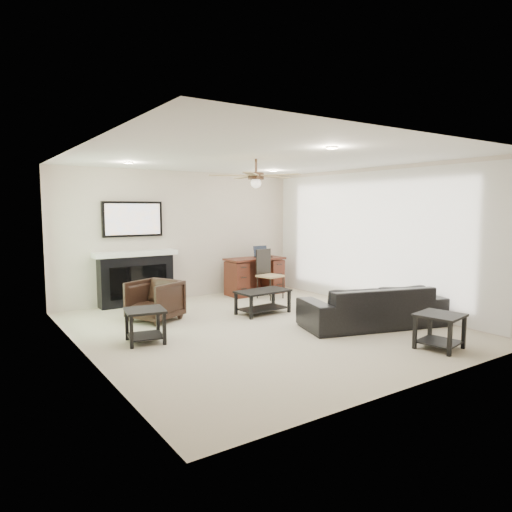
{
  "coord_description": "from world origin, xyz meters",
  "views": [
    {
      "loc": [
        -3.78,
        -5.53,
        1.78
      ],
      "look_at": [
        0.19,
        0.38,
        1.03
      ],
      "focal_mm": 32.0,
      "sensor_mm": 36.0,
      "label": 1
    }
  ],
  "objects_px": {
    "sofa": "(372,306)",
    "coffee_table": "(263,302)",
    "desk": "(255,276)",
    "armchair": "(155,301)",
    "fireplace_unit": "(136,253)"
  },
  "relations": [
    {
      "from": "armchair",
      "to": "desk",
      "type": "distance_m",
      "value": 2.75
    },
    {
      "from": "fireplace_unit",
      "to": "armchair",
      "type": "bearing_deg",
      "value": -97.26
    },
    {
      "from": "coffee_table",
      "to": "desk",
      "type": "relative_size",
      "value": 0.74
    },
    {
      "from": "sofa",
      "to": "coffee_table",
      "type": "bearing_deg",
      "value": -44.13
    },
    {
      "from": "desk",
      "to": "coffee_table",
      "type": "bearing_deg",
      "value": -119.33
    },
    {
      "from": "armchair",
      "to": "fireplace_unit",
      "type": "bearing_deg",
      "value": 147.0
    },
    {
      "from": "sofa",
      "to": "armchair",
      "type": "relative_size",
      "value": 3.01
    },
    {
      "from": "sofa",
      "to": "desk",
      "type": "relative_size",
      "value": 1.76
    },
    {
      "from": "coffee_table",
      "to": "desk",
      "type": "bearing_deg",
      "value": 56.37
    },
    {
      "from": "armchair",
      "to": "coffee_table",
      "type": "height_order",
      "value": "armchair"
    },
    {
      "from": "fireplace_unit",
      "to": "desk",
      "type": "height_order",
      "value": "fireplace_unit"
    },
    {
      "from": "armchair",
      "to": "coffee_table",
      "type": "xyz_separation_m",
      "value": [
        1.7,
        -0.55,
        -0.12
      ]
    },
    {
      "from": "sofa",
      "to": "fireplace_unit",
      "type": "height_order",
      "value": "fireplace_unit"
    },
    {
      "from": "coffee_table",
      "to": "desk",
      "type": "height_order",
      "value": "desk"
    },
    {
      "from": "sofa",
      "to": "coffee_table",
      "type": "xyz_separation_m",
      "value": [
        -0.9,
        1.6,
        -0.11
      ]
    }
  ]
}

